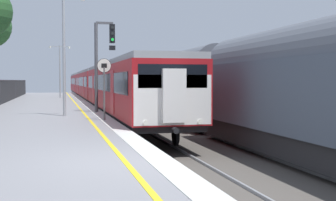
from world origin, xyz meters
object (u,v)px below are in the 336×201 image
platform_lamp_mid (64,44)px  commuter_train_at_platform (95,85)px  speed_limit_sign (104,81)px  platform_lamp_far (60,67)px  freight_train_adjacent_track (155,83)px  signal_gantry (102,56)px

platform_lamp_mid → commuter_train_at_platform: bearing=82.0°
speed_limit_sign → platform_lamp_mid: size_ratio=0.45×
commuter_train_at_platform → platform_lamp_far: (-3.43, -1.38, 1.76)m
platform_lamp_mid → speed_limit_sign: bearing=-60.1°
freight_train_adjacent_track → signal_gantry: (-5.47, -11.81, 1.55)m
platform_lamp_far → freight_train_adjacent_track: bearing=-50.9°
signal_gantry → speed_limit_sign: size_ratio=1.84×
signal_gantry → commuter_train_at_platform: bearing=86.3°
commuter_train_at_platform → speed_limit_sign: commuter_train_at_platform is taller
commuter_train_at_platform → platform_lamp_mid: platform_lamp_mid is taller
platform_lamp_far → platform_lamp_mid: bearing=-90.0°
speed_limit_sign → platform_lamp_mid: platform_lamp_mid is taller
signal_gantry → speed_limit_sign: 5.14m
speed_limit_sign → platform_lamp_mid: (-1.59, 2.76, 1.71)m
platform_lamp_mid → platform_lamp_far: (-0.00, 23.16, -0.34)m
signal_gantry → speed_limit_sign: signal_gantry is taller
signal_gantry → speed_limit_sign: bearing=-94.4°
signal_gantry → platform_lamp_far: bearing=95.4°
freight_train_adjacent_track → platform_lamp_far: (-7.44, 9.16, 1.59)m
freight_train_adjacent_track → platform_lamp_far: bearing=129.1°
freight_train_adjacent_track → speed_limit_sign: bearing=-109.2°
signal_gantry → platform_lamp_far: size_ratio=0.94×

